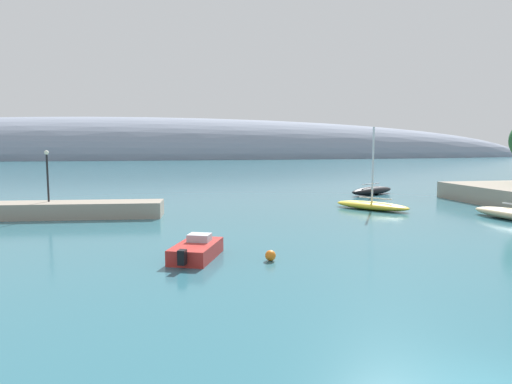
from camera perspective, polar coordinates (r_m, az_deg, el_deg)
name	(u,v)px	position (r m, az deg, el deg)	size (l,w,h in m)	color
breakwater_rocks	(9,211)	(41.75, -28.76, -2.08)	(24.48, 3.05, 1.29)	gray
distant_ridge	(133,158)	(210.65, -15.29, 4.13)	(395.77, 58.32, 36.64)	gray
sailboat_yellow_near_shore	(372,205)	(43.10, 14.45, -1.58)	(6.22, 7.03, 7.60)	yellow
sailboat_black_mid_mooring	(372,190)	(55.94, 14.47, 0.20)	(7.28, 5.11, 7.27)	black
motorboat_red_foreground	(196,250)	(24.12, -7.57, -7.30)	(3.20, 4.44, 1.20)	red
mooring_buoy_orange	(270,256)	(23.46, 1.84, -8.04)	(0.56, 0.56, 0.56)	orange
harbor_lamp_post	(47,170)	(40.80, -24.91, 2.53)	(0.36, 0.36, 4.24)	black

